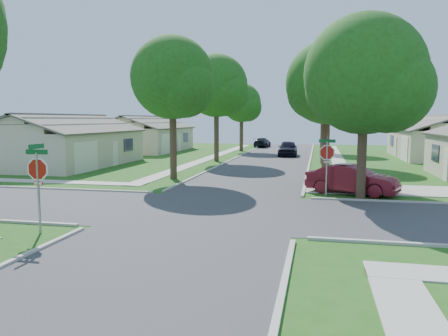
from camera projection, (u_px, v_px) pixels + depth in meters
ground at (211, 211)px, 18.09m from camera, size 100.00×100.00×0.00m
road_ns at (211, 211)px, 18.09m from camera, size 7.00×100.00×0.02m
sidewalk_ne at (337, 158)px, 42.06m from camera, size 1.20×40.00×0.04m
sidewalk_nw at (214, 156)px, 44.62m from camera, size 1.20×40.00×0.04m
driveway at (386, 190)px, 23.32m from camera, size 8.80×3.60×0.05m
stop_sign_sw at (38, 173)px, 14.28m from camera, size 1.05×0.80×2.98m
stop_sign_ne at (327, 155)px, 21.44m from camera, size 1.05×0.80×2.98m
tree_e_near at (328, 87)px, 25.21m from camera, size 4.97×4.80×8.28m
tree_e_mid at (325, 90)px, 36.80m from camera, size 5.59×5.40×9.21m
tree_e_far at (324, 100)px, 49.46m from camera, size 5.17×5.00×8.72m
tree_w_near at (173, 82)px, 27.13m from camera, size 5.38×5.20×8.97m
tree_w_mid at (217, 89)px, 38.75m from camera, size 5.80×5.60×9.56m
tree_w_far at (242, 105)px, 51.49m from camera, size 4.76×4.60×8.04m
tree_ne_corner at (366, 80)px, 20.22m from camera, size 5.80×5.60×8.66m
house_ne_far at (440, 143)px, 42.73m from camera, size 8.42×13.60×4.23m
house_nw_near at (66, 147)px, 35.84m from camera, size 8.42×13.60×4.23m
house_nw_far at (146, 138)px, 52.36m from camera, size 8.42×13.60×4.23m
car_driveway at (352, 179)px, 22.09m from camera, size 4.79×3.08×1.49m
car_curb_east at (288, 148)px, 45.07m from camera, size 2.00×4.74×1.60m
car_curb_west at (262, 142)px, 59.45m from camera, size 2.08×4.52×1.28m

